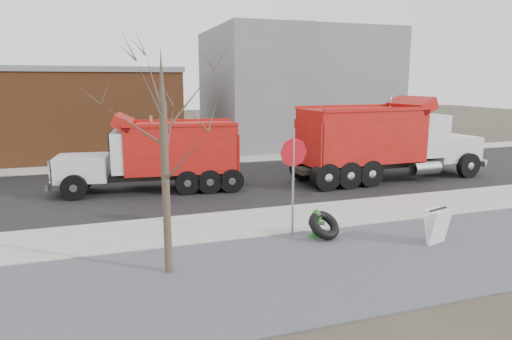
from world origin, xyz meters
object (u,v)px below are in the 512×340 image
object	(u,v)px
sandwich_board	(437,226)
dump_truck_red_a	(384,139)
fire_hydrant	(316,225)
stop_sign	(293,165)
truck_tire	(324,225)
dump_truck_red_b	(159,152)

from	to	relation	value
sandwich_board	dump_truck_red_a	distance (m)	8.71
fire_hydrant	stop_sign	bearing A→B (deg)	172.93
truck_tire	dump_truck_red_b	xyz separation A→B (m)	(-3.68, 7.47, 1.19)
truck_tire	stop_sign	world-z (taller)	stop_sign
dump_truck_red_a	sandwich_board	bearing A→B (deg)	-116.26
stop_sign	dump_truck_red_a	size ratio (longest dim) A/B	0.34
truck_tire	dump_truck_red_a	distance (m)	9.10
fire_hydrant	dump_truck_red_b	world-z (taller)	dump_truck_red_b
dump_truck_red_b	truck_tire	bearing A→B (deg)	123.33
stop_sign	sandwich_board	xyz separation A→B (m)	(3.49, -1.91, -1.59)
fire_hydrant	dump_truck_red_a	world-z (taller)	dump_truck_red_a
stop_sign	sandwich_board	bearing A→B (deg)	-14.27
fire_hydrant	sandwich_board	bearing A→B (deg)	-11.93
dump_truck_red_a	dump_truck_red_b	xyz separation A→B (m)	(-9.96, 1.05, -0.29)
dump_truck_red_b	fire_hydrant	bearing A→B (deg)	123.09
stop_sign	sandwich_board	size ratio (longest dim) A/B	3.11
fire_hydrant	dump_truck_red_b	xyz separation A→B (m)	(-3.54, 7.27, 1.22)
stop_sign	dump_truck_red_b	world-z (taller)	dump_truck_red_b
dump_truck_red_b	stop_sign	bearing A→B (deg)	119.77
fire_hydrant	truck_tire	bearing A→B (deg)	-38.42
fire_hydrant	sandwich_board	world-z (taller)	sandwich_board
stop_sign	dump_truck_red_b	distance (m)	7.58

